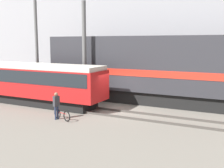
{
  "coord_description": "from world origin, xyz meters",
  "views": [
    {
      "loc": [
        8.66,
        -16.92,
        4.65
      ],
      "look_at": [
        0.08,
        0.05,
        1.8
      ],
      "focal_mm": 45.0,
      "sensor_mm": 36.0,
      "label": 1
    }
  ],
  "objects": [
    {
      "name": "utility_pole_left",
      "position": [
        -7.53,
        1.22,
        4.96
      ],
      "size": [
        0.25,
        0.25,
        9.91
      ],
      "color": "#595959",
      "rests_on": "ground"
    },
    {
      "name": "track_near",
      "position": [
        0.0,
        -0.95,
        0.07
      ],
      "size": [
        60.0,
        1.5,
        0.14
      ],
      "color": "#47423D",
      "rests_on": "ground"
    },
    {
      "name": "streetcar",
      "position": [
        -6.55,
        -0.95,
        1.74
      ],
      "size": [
        12.54,
        2.54,
        3.04
      ],
      "color": "black",
      "rests_on": "ground"
    },
    {
      "name": "track_far",
      "position": [
        0.0,
        3.39,
        0.07
      ],
      "size": [
        60.0,
        1.51,
        0.14
      ],
      "color": "#47423D",
      "rests_on": "ground"
    },
    {
      "name": "utility_pole_center",
      "position": [
        -2.87,
        1.22,
        3.84
      ],
      "size": [
        0.31,
        0.31,
        7.69
      ],
      "color": "#595959",
      "rests_on": "ground"
    },
    {
      "name": "ground_plane",
      "position": [
        0.0,
        0.0,
        0.0
      ],
      "size": [
        120.0,
        120.0,
        0.0
      ],
      "primitive_type": "plane",
      "color": "slate"
    },
    {
      "name": "person",
      "position": [
        -1.8,
        -3.68,
        1.01
      ],
      "size": [
        0.32,
        0.41,
        1.66
      ],
      "color": "#232D4C",
      "rests_on": "ground"
    },
    {
      "name": "bicycle",
      "position": [
        -1.42,
        -3.66,
        0.33
      ],
      "size": [
        1.56,
        0.65,
        0.7
      ],
      "color": "black",
      "rests_on": "ground"
    },
    {
      "name": "building_backdrop",
      "position": [
        0.0,
        10.38,
        5.1
      ],
      "size": [
        47.34,
        6.0,
        10.2
      ],
      "color": "#99999E",
      "rests_on": "ground"
    },
    {
      "name": "freight_locomotive",
      "position": [
        2.65,
        3.39,
        2.67
      ],
      "size": [
        18.38,
        3.04,
        5.69
      ],
      "color": "black",
      "rests_on": "ground"
    }
  ]
}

